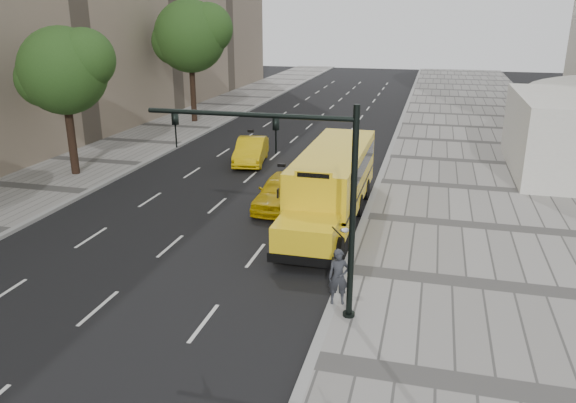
% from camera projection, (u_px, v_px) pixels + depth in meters
% --- Properties ---
extents(ground, '(140.00, 140.00, 0.00)m').
position_uv_depth(ground, '(237.00, 207.00, 26.27)').
color(ground, black).
rests_on(ground, ground).
extents(sidewalk_museum, '(12.00, 140.00, 0.15)m').
position_uv_depth(sidewalk_museum, '(509.00, 230.00, 23.38)').
color(sidewalk_museum, gray).
rests_on(sidewalk_museum, ground).
extents(sidewalk_far, '(6.00, 140.00, 0.15)m').
position_uv_depth(sidewalk_far, '(35.00, 188.00, 28.87)').
color(sidewalk_far, gray).
rests_on(sidewalk_far, ground).
extents(curb_museum, '(0.30, 140.00, 0.15)m').
position_uv_depth(curb_museum, '(365.00, 217.00, 24.81)').
color(curb_museum, gray).
rests_on(curb_museum, ground).
extents(curb_far, '(0.30, 140.00, 0.15)m').
position_uv_depth(curb_far, '(87.00, 193.00, 28.16)').
color(curb_far, gray).
rests_on(curb_far, ground).
extents(tree_b, '(5.17, 4.59, 8.05)m').
position_uv_depth(tree_b, '(64.00, 70.00, 29.45)').
color(tree_b, black).
rests_on(tree_b, ground).
extents(tree_c, '(6.33, 5.63, 9.68)m').
position_uv_depth(tree_c, '(191.00, 36.00, 44.08)').
color(tree_c, black).
rests_on(tree_c, ground).
extents(school_bus, '(2.96, 11.56, 3.19)m').
position_uv_depth(school_bus, '(333.00, 178.00, 24.61)').
color(school_bus, yellow).
rests_on(school_bus, ground).
extents(taxi_near, '(1.99, 4.67, 1.57)m').
position_uv_depth(taxi_near, '(282.00, 191.00, 26.07)').
color(taxi_near, '#D7AD0A').
rests_on(taxi_near, ground).
extents(taxi_far, '(2.38, 4.83, 1.52)m').
position_uv_depth(taxi_far, '(251.00, 151.00, 33.72)').
color(taxi_far, '#D7AD0A').
rests_on(taxi_far, ground).
extents(pedestrian, '(0.73, 0.58, 1.77)m').
position_uv_depth(pedestrian, '(338.00, 277.00, 17.07)').
color(pedestrian, '#2D2F35').
rests_on(pedestrian, sidewalk_museum).
extents(traffic_signal, '(6.18, 0.36, 6.40)m').
position_uv_depth(traffic_signal, '(304.00, 185.00, 15.69)').
color(traffic_signal, black).
rests_on(traffic_signal, ground).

